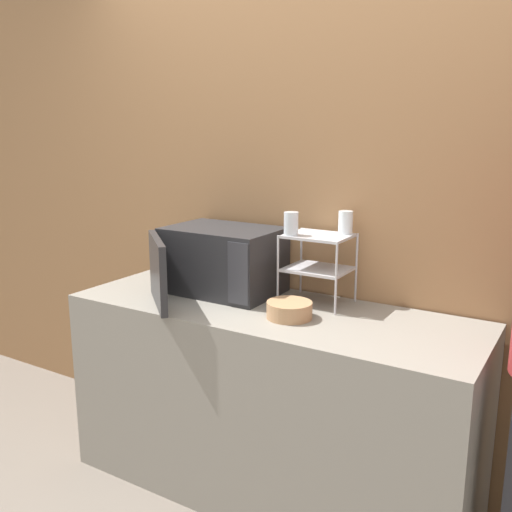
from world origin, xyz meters
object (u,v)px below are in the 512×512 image
microwave (220,261)px  bowl (289,310)px  dish_rack (318,254)px  glass_back_right (346,222)px  glass_front_left (291,224)px

microwave → bowl: size_ratio=3.49×
microwave → dish_rack: bearing=10.6°
glass_back_right → bowl: bearing=-107.5°
dish_rack → glass_back_right: glass_back_right is taller
dish_rack → bowl: (-0.01, -0.25, -0.19)m
dish_rack → bowl: dish_rack is taller
microwave → bowl: microwave is taller
glass_front_left → bowl: glass_front_left is taller
glass_front_left → glass_back_right: (0.19, 0.15, 0.00)m
glass_back_right → bowl: (-0.10, -0.32, -0.33)m
microwave → glass_back_right: bearing=16.2°
microwave → dish_rack: (0.47, 0.09, 0.07)m
glass_front_left → bowl: 0.38m
microwave → glass_back_right: size_ratio=6.53×
glass_back_right → microwave: bearing=-163.8°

